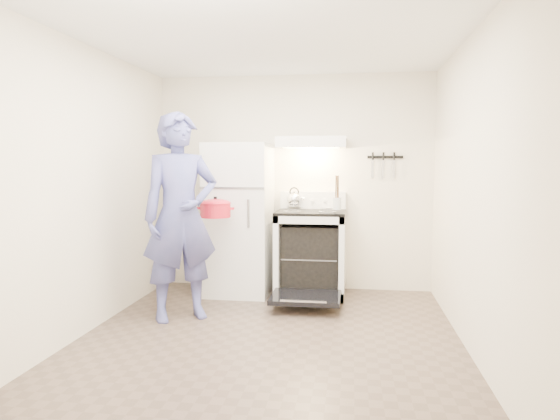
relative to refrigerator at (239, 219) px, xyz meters
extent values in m
plane|color=brown|center=(0.58, -1.45, -0.85)|extent=(3.60, 3.60, 0.00)
cube|color=beige|center=(0.58, 0.35, 0.40)|extent=(3.20, 0.02, 2.50)
cube|color=white|center=(0.00, 0.00, 0.00)|extent=(0.70, 0.70, 1.70)
cube|color=white|center=(0.81, 0.02, -0.39)|extent=(0.76, 0.65, 0.92)
cube|color=black|center=(0.81, 0.02, 0.09)|extent=(0.76, 0.65, 0.03)
cube|color=white|center=(0.81, 0.31, 0.20)|extent=(0.76, 0.07, 0.20)
cube|color=black|center=(0.81, -0.57, -0.72)|extent=(0.70, 0.54, 0.04)
cube|color=gray|center=(0.81, 0.02, -0.41)|extent=(0.60, 0.52, 0.01)
cube|color=white|center=(0.81, 0.10, 0.86)|extent=(0.76, 0.50, 0.12)
cube|color=black|center=(1.63, 0.33, 0.70)|extent=(0.40, 0.02, 0.03)
cylinder|color=#876C4C|center=(0.79, -0.01, -0.40)|extent=(0.31, 0.31, 0.02)
cylinder|color=silver|center=(1.10, -0.11, 0.20)|extent=(0.09, 0.09, 0.13)
imported|color=#39447E|center=(-0.33, -1.01, 0.13)|extent=(0.85, 0.79, 1.96)
camera|label=1|loc=(1.26, -5.50, 0.62)|focal=32.00mm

